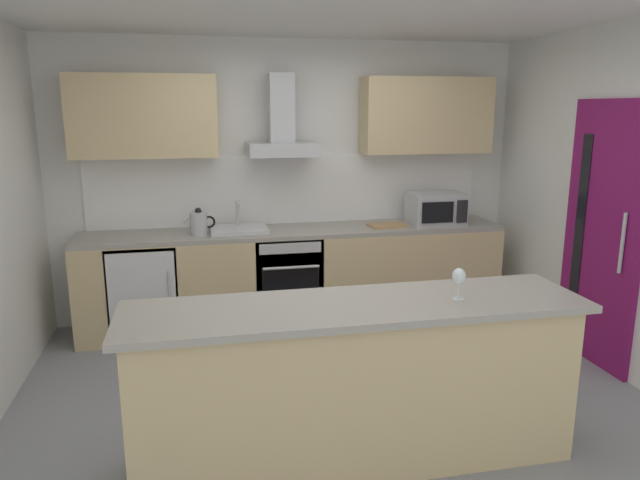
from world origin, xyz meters
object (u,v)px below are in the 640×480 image
wine_glass (459,278)px  chopping_board (387,225)px  refrigerator (145,289)px  microwave (436,209)px  oven (286,277)px  kettle (199,223)px  range_hood (282,130)px  sink (239,229)px

wine_glass → chopping_board: wine_glass is taller
refrigerator → microwave: microwave is taller
oven → microwave: (1.44, -0.03, 0.59)m
kettle → wine_glass: size_ratio=1.62×
wine_glass → chopping_board: (0.34, 2.25, -0.16)m
kettle → range_hood: range_hood is taller
kettle → range_hood: (0.76, 0.16, 0.78)m
sink → range_hood: range_hood is taller
range_hood → wine_glass: size_ratio=4.05×
range_hood → wine_glass: bearing=-75.7°
sink → range_hood: (0.41, 0.12, 0.86)m
refrigerator → sink: 0.98m
oven → kettle: bearing=-177.5°
sink → kettle: 0.36m
microwave → wine_glass: microwave is taller
sink → range_hood: 0.96m
refrigerator → chopping_board: 2.26m
wine_glass → chopping_board: size_ratio=0.52×
kettle → wine_glass: (1.38, -2.24, 0.07)m
sink → chopping_board: 1.37m
sink → chopping_board: size_ratio=1.47×
wine_glass → microwave: bearing=70.0°
refrigerator → microwave: 2.76m
refrigerator → kettle: kettle is taller
kettle → chopping_board: bearing=0.3°
kettle → microwave: bearing=0.2°
microwave → chopping_board: bearing=179.5°
sink → chopping_board: sink is taller
sink → kettle: sink is taller
range_hood → chopping_board: range_hood is taller
sink → wine_glass: (1.03, -2.29, 0.15)m
microwave → wine_glass: 2.39m
microwave → sink: (-1.85, 0.04, -0.12)m
refrigerator → sink: sink is taller
sink → wine_glass: sink is taller
refrigerator → wine_glass: (1.87, -2.27, 0.65)m
sink → refrigerator: bearing=-179.1°
kettle → chopping_board: 1.72m
oven → chopping_board: 1.06m
refrigerator → chopping_board: size_ratio=2.50×
oven → range_hood: size_ratio=1.11×
microwave → wine_glass: size_ratio=2.81×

